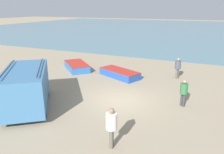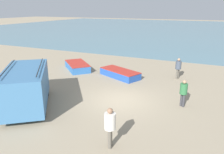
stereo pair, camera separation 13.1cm
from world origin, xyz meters
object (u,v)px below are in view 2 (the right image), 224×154
(parked_van, at_px, (26,86))
(fisherman_0, at_px, (183,91))
(fisherman_2, at_px, (178,67))
(fishing_rowboat_0, at_px, (119,73))
(fishing_rowboat_2, at_px, (77,66))
(fisherman_1, at_px, (110,124))

(parked_van, relative_size, fisherman_0, 3.18)
(parked_van, height_order, fisherman_2, parked_van)
(fishing_rowboat_0, height_order, fisherman_2, fisherman_2)
(fisherman_0, bearing_deg, fisherman_2, -134.49)
(fishing_rowboat_0, bearing_deg, parked_van, 96.00)
(parked_van, relative_size, fishing_rowboat_2, 1.38)
(fisherman_0, bearing_deg, fishing_rowboat_2, -78.86)
(fishing_rowboat_0, bearing_deg, fisherman_1, 135.08)
(fishing_rowboat_0, xyz_separation_m, fisherman_2, (4.60, 1.44, 0.73))
(parked_van, xyz_separation_m, fishing_rowboat_0, (2.50, 7.62, -0.97))
(fishing_rowboat_0, height_order, fisherman_1, fisherman_1)
(fishing_rowboat_0, distance_m, fisherman_2, 4.87)
(fisherman_2, bearing_deg, fisherman_1, -71.06)
(fishing_rowboat_2, xyz_separation_m, fisherman_2, (9.03, 1.01, 0.70))
(fisherman_0, bearing_deg, fisherman_1, 11.58)
(fishing_rowboat_0, distance_m, fishing_rowboat_2, 4.46)
(parked_van, distance_m, fisherman_0, 9.03)
(fishing_rowboat_0, relative_size, fishing_rowboat_2, 1.16)
(parked_van, distance_m, fisherman_2, 11.51)
(parked_van, relative_size, fisherman_2, 3.03)
(fishing_rowboat_2, bearing_deg, fisherman_0, -159.93)
(fisherman_2, bearing_deg, parked_van, -103.18)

